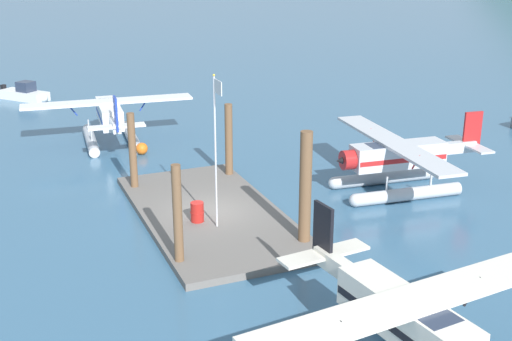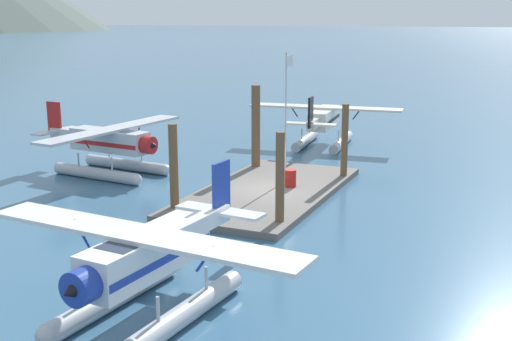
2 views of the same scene
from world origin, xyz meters
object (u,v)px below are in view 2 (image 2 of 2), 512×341
fuel_drum (290,178)px  seaplane_cream_stbd_fwd (324,123)px  mooring_buoy (166,263)px  seaplane_silver_bow_centre (110,147)px  flagpole (287,103)px  seaplane_white_port_aft (147,266)px

fuel_drum → seaplane_cream_stbd_fwd: bearing=10.2°
mooring_buoy → seaplane_silver_bow_centre: size_ratio=0.07×
flagpole → fuel_drum: (-0.96, -0.61, -3.64)m
flagpole → fuel_drum: 3.81m
seaplane_cream_stbd_fwd → seaplane_silver_bow_centre: (-12.76, 8.34, 0.00)m
seaplane_silver_bow_centre → fuel_drum: bearing=-87.6°
fuel_drum → mooring_buoy: size_ratio=1.24×
fuel_drum → mooring_buoy: bearing=178.9°
seaplane_white_port_aft → seaplane_silver_bow_centre: 18.26m
fuel_drum → seaplane_silver_bow_centre: seaplane_silver_bow_centre is taller
seaplane_white_port_aft → flagpole: bearing=6.0°
seaplane_cream_stbd_fwd → seaplane_silver_bow_centre: bearing=146.9°
flagpole → mooring_buoy: flagpole is taller
mooring_buoy → seaplane_silver_bow_centre: (11.10, 10.33, 1.22)m
fuel_drum → seaplane_white_port_aft: 14.63m
seaplane_white_port_aft → seaplane_silver_bow_centre: bearing=39.3°
fuel_drum → seaplane_cream_stbd_fwd: size_ratio=0.08×
fuel_drum → seaplane_silver_bow_centre: 10.59m
seaplane_white_port_aft → seaplane_silver_bow_centre: size_ratio=1.00×
flagpole → mooring_buoy: (-12.49, -0.39, -4.02)m
fuel_drum → seaplane_white_port_aft: bearing=-176.0°
flagpole → mooring_buoy: size_ratio=9.35×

